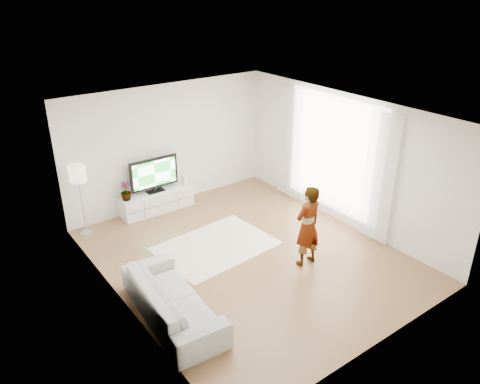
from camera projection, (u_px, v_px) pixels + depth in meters
floor at (248, 256)px, 8.99m from camera, size 6.00×6.00×0.00m
ceiling at (249, 114)px, 7.81m from camera, size 6.00×6.00×0.00m
wall_left at (117, 230)px, 7.06m from camera, size 0.02×6.00×2.80m
wall_right at (344, 160)px, 9.75m from camera, size 0.02×6.00×2.80m
wall_back at (169, 145)px, 10.60m from camera, size 5.00×0.02×2.80m
wall_front at (385, 265)px, 6.21m from camera, size 5.00×0.02×2.80m
window at (333, 154)px, 9.93m from camera, size 0.01×2.60×2.50m
curtain_near at (380, 179)px, 8.98m from camera, size 0.04×0.70×2.60m
curtain_far at (289, 143)px, 10.88m from camera, size 0.04×0.70×2.60m
media_console at (157, 201)px, 10.64m from camera, size 1.67×0.48×0.47m
television at (154, 174)px, 10.38m from camera, size 1.13×0.22×0.79m
game_console at (184, 180)px, 10.89m from camera, size 0.06×0.16×0.21m
potted_plant at (126, 191)px, 10.07m from camera, size 0.29×0.29×0.41m
rug at (216, 246)px, 9.31m from camera, size 2.33×1.76×0.01m
player at (308, 226)px, 8.43m from camera, size 0.58×0.39×1.56m
sofa at (172, 299)px, 7.26m from camera, size 1.06×2.31×0.66m
floor_lamp at (78, 177)px, 9.24m from camera, size 0.34×0.34×1.52m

